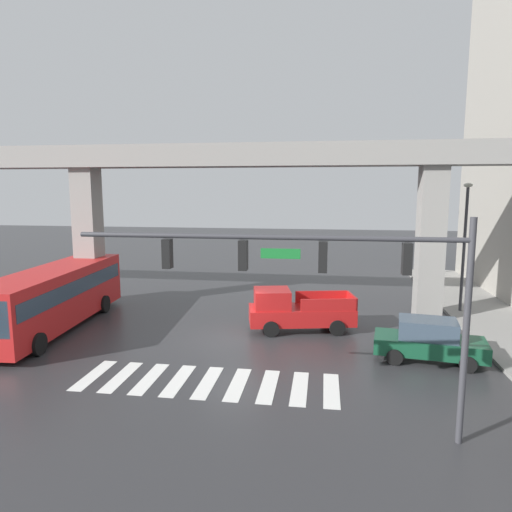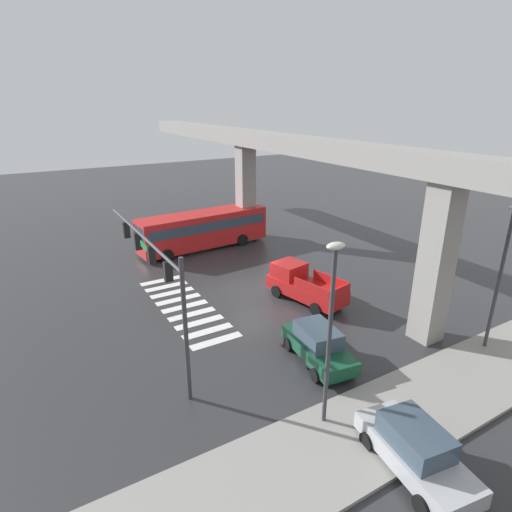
{
  "view_description": "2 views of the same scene",
  "coord_description": "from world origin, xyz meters",
  "px_view_note": "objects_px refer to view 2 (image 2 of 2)",
  "views": [
    {
      "loc": [
        4.03,
        -19.73,
        6.9
      ],
      "look_at": [
        0.71,
        2.38,
        3.62
      ],
      "focal_mm": 31.98,
      "sensor_mm": 36.0,
      "label": 1
    },
    {
      "loc": [
        21.32,
        -12.12,
        11.49
      ],
      "look_at": [
        0.86,
        -0.17,
        2.66
      ],
      "focal_mm": 29.3,
      "sensor_mm": 36.0,
      "label": 2
    }
  ],
  "objects_px": {
    "sedan_dark_green": "(318,344)",
    "sedan_silver": "(415,449)",
    "city_bus": "(203,228)",
    "street_lamp_mid_block": "(503,263)",
    "street_lamp_near_corner": "(331,317)",
    "pickup_truck": "(302,285)",
    "traffic_signal_mast": "(153,265)"
  },
  "relations": [
    {
      "from": "sedan_silver",
      "to": "street_lamp_mid_block",
      "type": "height_order",
      "value": "street_lamp_mid_block"
    },
    {
      "from": "city_bus",
      "to": "pickup_truck",
      "type": "bearing_deg",
      "value": 6.39
    },
    {
      "from": "street_lamp_near_corner",
      "to": "street_lamp_mid_block",
      "type": "bearing_deg",
      "value": 90.0
    },
    {
      "from": "city_bus",
      "to": "sedan_dark_green",
      "type": "relative_size",
      "value": 2.43
    },
    {
      "from": "sedan_dark_green",
      "to": "street_lamp_near_corner",
      "type": "height_order",
      "value": "street_lamp_near_corner"
    },
    {
      "from": "street_lamp_mid_block",
      "to": "pickup_truck",
      "type": "bearing_deg",
      "value": -153.07
    },
    {
      "from": "pickup_truck",
      "to": "street_lamp_mid_block",
      "type": "xyz_separation_m",
      "value": [
        8.97,
        4.56,
        3.57
      ]
    },
    {
      "from": "street_lamp_mid_block",
      "to": "sedan_silver",
      "type": "bearing_deg",
      "value": -70.48
    },
    {
      "from": "sedan_silver",
      "to": "street_lamp_near_corner",
      "type": "bearing_deg",
      "value": -159.49
    },
    {
      "from": "city_bus",
      "to": "traffic_signal_mast",
      "type": "relative_size",
      "value": 1.0
    },
    {
      "from": "traffic_signal_mast",
      "to": "street_lamp_mid_block",
      "type": "xyz_separation_m",
      "value": [
        7.52,
        13.96,
        -0.11
      ]
    },
    {
      "from": "city_bus",
      "to": "street_lamp_near_corner",
      "type": "xyz_separation_m",
      "value": [
        20.89,
        -4.22,
        2.83
      ]
    },
    {
      "from": "city_bus",
      "to": "sedan_dark_green",
      "type": "height_order",
      "value": "city_bus"
    },
    {
      "from": "street_lamp_mid_block",
      "to": "city_bus",
      "type": "bearing_deg",
      "value": -164.25
    },
    {
      "from": "city_bus",
      "to": "traffic_signal_mast",
      "type": "bearing_deg",
      "value": -31.11
    },
    {
      "from": "traffic_signal_mast",
      "to": "street_lamp_near_corner",
      "type": "distance_m",
      "value": 8.45
    },
    {
      "from": "traffic_signal_mast",
      "to": "street_lamp_near_corner",
      "type": "bearing_deg",
      "value": 27.11
    },
    {
      "from": "sedan_dark_green",
      "to": "sedan_silver",
      "type": "xyz_separation_m",
      "value": [
        6.54,
        -1.17,
        0.0
      ]
    },
    {
      "from": "city_bus",
      "to": "street_lamp_mid_block",
      "type": "bearing_deg",
      "value": 15.75
    },
    {
      "from": "pickup_truck",
      "to": "street_lamp_near_corner",
      "type": "bearing_deg",
      "value": -31.78
    },
    {
      "from": "city_bus",
      "to": "street_lamp_mid_block",
      "type": "xyz_separation_m",
      "value": [
        20.89,
        5.89,
        2.83
      ]
    },
    {
      "from": "pickup_truck",
      "to": "traffic_signal_mast",
      "type": "xyz_separation_m",
      "value": [
        1.45,
        -9.41,
        3.68
      ]
    },
    {
      "from": "pickup_truck",
      "to": "street_lamp_mid_block",
      "type": "bearing_deg",
      "value": 26.93
    },
    {
      "from": "traffic_signal_mast",
      "to": "street_lamp_near_corner",
      "type": "height_order",
      "value": "street_lamp_near_corner"
    },
    {
      "from": "city_bus",
      "to": "sedan_dark_green",
      "type": "distance_m",
      "value": 17.64
    },
    {
      "from": "pickup_truck",
      "to": "street_lamp_near_corner",
      "type": "distance_m",
      "value": 11.14
    },
    {
      "from": "sedan_dark_green",
      "to": "traffic_signal_mast",
      "type": "relative_size",
      "value": 0.41
    },
    {
      "from": "city_bus",
      "to": "sedan_silver",
      "type": "height_order",
      "value": "city_bus"
    },
    {
      "from": "city_bus",
      "to": "traffic_signal_mast",
      "type": "distance_m",
      "value": 15.89
    },
    {
      "from": "sedan_dark_green",
      "to": "pickup_truck",
      "type": "bearing_deg",
      "value": 150.18
    },
    {
      "from": "city_bus",
      "to": "street_lamp_near_corner",
      "type": "distance_m",
      "value": 21.5
    },
    {
      "from": "street_lamp_near_corner",
      "to": "street_lamp_mid_block",
      "type": "distance_m",
      "value": 10.11
    }
  ]
}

